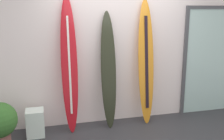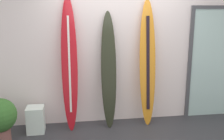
% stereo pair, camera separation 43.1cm
% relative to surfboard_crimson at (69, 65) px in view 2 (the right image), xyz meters
% --- Properties ---
extents(wall_back, '(7.20, 0.20, 2.80)m').
position_rel_surfboard_crimson_xyz_m(wall_back, '(0.88, 0.31, 0.28)').
color(wall_back, white).
rests_on(wall_back, ground).
extents(surfboard_crimson, '(0.27, 0.36, 2.23)m').
position_rel_surfboard_crimson_xyz_m(surfboard_crimson, '(0.00, 0.00, 0.00)').
color(surfboard_crimson, red).
rests_on(surfboard_crimson, ground).
extents(surfboard_charcoal, '(0.27, 0.36, 1.99)m').
position_rel_surfboard_crimson_xyz_m(surfboard_charcoal, '(0.65, 0.00, -0.12)').
color(surfboard_charcoal, '#2A2D1F').
rests_on(surfboard_charcoal, ground).
extents(surfboard_sunset, '(0.29, 0.34, 2.19)m').
position_rel_surfboard_crimson_xyz_m(surfboard_sunset, '(1.34, 0.02, -0.03)').
color(surfboard_sunset, orange).
rests_on(surfboard_sunset, ground).
extents(display_block_left, '(0.29, 0.29, 0.44)m').
position_rel_surfboard_crimson_xyz_m(display_block_left, '(-0.59, -0.09, -0.90)').
color(display_block_left, white).
rests_on(display_block_left, ground).
extents(glass_door, '(1.12, 0.06, 2.08)m').
position_rel_surfboard_crimson_xyz_m(glass_door, '(2.71, 0.19, -0.05)').
color(glass_door, silver).
rests_on(glass_door, ground).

